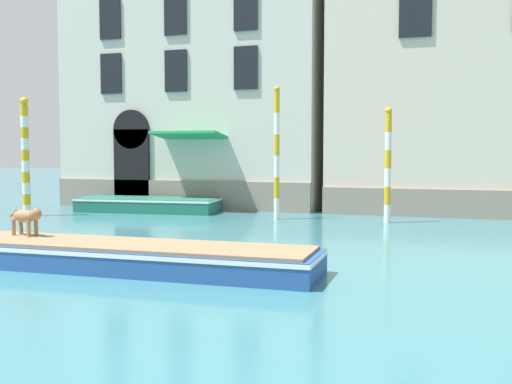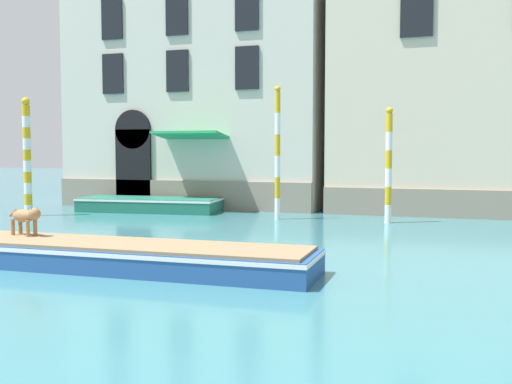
{
  "view_description": "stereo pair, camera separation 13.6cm",
  "coord_description": "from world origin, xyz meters",
  "px_view_note": "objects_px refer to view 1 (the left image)",
  "views": [
    {
      "loc": [
        9.6,
        -5.64,
        2.43
      ],
      "look_at": [
        4.33,
        10.81,
        1.2
      ],
      "focal_mm": 42.0,
      "sensor_mm": 36.0,
      "label": 1
    },
    {
      "loc": [
        9.73,
        -5.6,
        2.43
      ],
      "look_at": [
        4.33,
        10.81,
        1.2
      ],
      "focal_mm": 42.0,
      "sensor_mm": 36.0,
      "label": 2
    }
  ],
  "objects_px": {
    "dog_on_deck": "(27,217)",
    "mooring_pole_2": "(277,153)",
    "mooring_pole_0": "(388,165)",
    "boat_moored_near_palazzo": "(149,204)",
    "mooring_pole_1": "(25,156)",
    "boat_foreground": "(107,254)"
  },
  "relations": [
    {
      "from": "dog_on_deck",
      "to": "mooring_pole_2",
      "type": "xyz_separation_m",
      "value": [
        3.1,
        9.12,
        1.36
      ]
    },
    {
      "from": "mooring_pole_2",
      "to": "mooring_pole_0",
      "type": "bearing_deg",
      "value": 2.52
    },
    {
      "from": "boat_moored_near_palazzo",
      "to": "mooring_pole_2",
      "type": "xyz_separation_m",
      "value": [
        5.49,
        -0.97,
        2.04
      ]
    },
    {
      "from": "mooring_pole_1",
      "to": "boat_moored_near_palazzo",
      "type": "bearing_deg",
      "value": 38.32
    },
    {
      "from": "boat_foreground",
      "to": "dog_on_deck",
      "type": "xyz_separation_m",
      "value": [
        -2.14,
        0.23,
        0.68
      ]
    },
    {
      "from": "mooring_pole_0",
      "to": "mooring_pole_2",
      "type": "height_order",
      "value": "mooring_pole_2"
    },
    {
      "from": "boat_foreground",
      "to": "mooring_pole_0",
      "type": "distance_m",
      "value": 10.75
    },
    {
      "from": "dog_on_deck",
      "to": "boat_moored_near_palazzo",
      "type": "xyz_separation_m",
      "value": [
        -2.39,
        10.09,
        -0.68
      ]
    },
    {
      "from": "mooring_pole_1",
      "to": "mooring_pole_2",
      "type": "distance_m",
      "value": 9.17
    },
    {
      "from": "dog_on_deck",
      "to": "mooring_pole_2",
      "type": "bearing_deg",
      "value": 84.26
    },
    {
      "from": "boat_moored_near_palazzo",
      "to": "boat_foreground",
      "type": "bearing_deg",
      "value": -71.68
    },
    {
      "from": "dog_on_deck",
      "to": "boat_foreground",
      "type": "bearing_deg",
      "value": 6.95
    },
    {
      "from": "dog_on_deck",
      "to": "mooring_pole_1",
      "type": "xyz_separation_m",
      "value": [
        -5.89,
        7.33,
        1.22
      ]
    },
    {
      "from": "boat_moored_near_palazzo",
      "to": "mooring_pole_1",
      "type": "height_order",
      "value": "mooring_pole_1"
    },
    {
      "from": "boat_foreground",
      "to": "dog_on_deck",
      "type": "bearing_deg",
      "value": 173.0
    },
    {
      "from": "boat_moored_near_palazzo",
      "to": "mooring_pole_1",
      "type": "bearing_deg",
      "value": -147.06
    },
    {
      "from": "boat_moored_near_palazzo",
      "to": "mooring_pole_0",
      "type": "xyz_separation_m",
      "value": [
        9.26,
        -0.8,
        1.64
      ]
    },
    {
      "from": "mooring_pole_1",
      "to": "dog_on_deck",
      "type": "bearing_deg",
      "value": -51.23
    },
    {
      "from": "mooring_pole_0",
      "to": "mooring_pole_2",
      "type": "bearing_deg",
      "value": -177.48
    },
    {
      "from": "mooring_pole_1",
      "to": "boat_foreground",
      "type": "bearing_deg",
      "value": -43.28
    },
    {
      "from": "dog_on_deck",
      "to": "boat_moored_near_palazzo",
      "type": "relative_size",
      "value": 0.17
    },
    {
      "from": "dog_on_deck",
      "to": "mooring_pole_1",
      "type": "relative_size",
      "value": 0.22
    }
  ]
}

